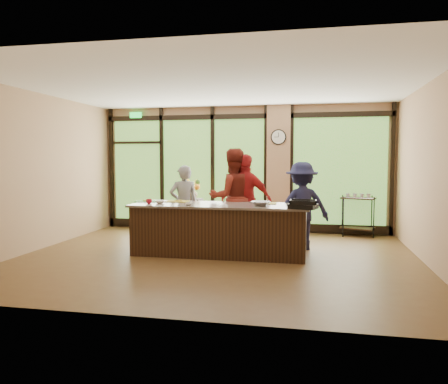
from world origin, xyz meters
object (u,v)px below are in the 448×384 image
at_px(island_base, 220,230).
at_px(bar_cart, 358,211).
at_px(flower_stand, 192,216).
at_px(roasting_pan, 303,206).
at_px(cook_left, 184,205).
at_px(cook_right, 302,206).

xyz_separation_m(island_base, bar_cart, (2.65, 2.45, 0.14)).
relative_size(flower_stand, bar_cart, 0.85).
xyz_separation_m(roasting_pan, bar_cart, (1.15, 2.89, -0.38)).
xyz_separation_m(cook_left, flower_stand, (-0.14, 1.14, -0.39)).
distance_m(island_base, cook_right, 1.67).
bearing_deg(island_base, cook_left, 139.16).
bearing_deg(bar_cart, flower_stand, -150.92).
relative_size(cook_left, bar_cart, 1.66).
bearing_deg(cook_right, bar_cart, -142.39).
relative_size(island_base, roasting_pan, 7.17).
distance_m(roasting_pan, bar_cart, 3.13).
distance_m(roasting_pan, flower_stand, 3.54).
height_order(cook_right, roasting_pan, cook_right).
relative_size(cook_left, roasting_pan, 3.73).
height_order(cook_left, cook_right, cook_right).
height_order(island_base, cook_left, cook_left).
distance_m(flower_stand, bar_cart, 3.76).
height_order(cook_left, roasting_pan, cook_left).
relative_size(roasting_pan, flower_stand, 0.52).
relative_size(island_base, cook_right, 1.84).
xyz_separation_m(island_base, roasting_pan, (1.50, -0.44, 0.52)).
bearing_deg(roasting_pan, flower_stand, 154.74).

